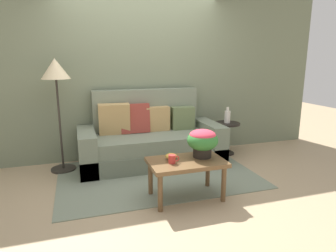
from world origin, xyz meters
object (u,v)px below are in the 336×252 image
potted_plant (203,140)px  snack_bowl (171,156)px  coffee_table (186,166)px  floor_lamp (56,79)px  coffee_mug (172,159)px  table_vase (227,116)px  side_table (227,132)px  couch (151,141)px

potted_plant → snack_bowl: bearing=175.9°
coffee_table → snack_bowl: 0.20m
floor_lamp → coffee_mug: floor_lamp is taller
coffee_mug → table_vase: bearing=43.8°
coffee_table → side_table: bearing=46.8°
side_table → potted_plant: bearing=-128.9°
potted_plant → table_vase: size_ratio=1.36×
side_table → potted_plant: (-1.01, -1.25, 0.29)m
floor_lamp → potted_plant: (1.60, -1.29, -0.66)m
coffee_table → side_table: side_table is taller
side_table → floor_lamp: size_ratio=0.34×
couch → potted_plant: couch is taller
snack_bowl → coffee_table: bearing=-28.7°
coffee_table → floor_lamp: (-1.38, 1.35, 0.92)m
couch → side_table: size_ratio=4.01×
coffee_mug → snack_bowl: size_ratio=0.88×
side_table → floor_lamp: floor_lamp is taller
coffee_mug → snack_bowl: 0.13m
coffee_table → coffee_mug: (-0.18, -0.04, 0.11)m
couch → floor_lamp: (-1.29, 0.06, 0.97)m
potted_plant → floor_lamp: bearing=141.0°
coffee_table → coffee_mug: size_ratio=6.95×
potted_plant → snack_bowl: 0.41m
table_vase → potted_plant: bearing=-128.8°
potted_plant → coffee_mug: 0.44m
potted_plant → table_vase: (1.01, 1.25, -0.01)m
couch → floor_lamp: 1.61m
potted_plant → coffee_mug: potted_plant is taller
coffee_mug → side_table: bearing=43.8°
coffee_table → potted_plant: bearing=14.6°
couch → table_vase: (1.32, 0.02, 0.30)m
snack_bowl → table_vase: 1.85m
floor_lamp → table_vase: (2.61, -0.04, -0.67)m
floor_lamp → table_vase: size_ratio=5.97×
side_table → coffee_mug: 1.95m
coffee_mug → table_vase: (1.41, 1.35, 0.14)m
side_table → potted_plant: 1.63m
floor_lamp → potted_plant: 2.16m
floor_lamp → coffee_table: bearing=-44.4°
couch → coffee_mug: bearing=-93.9°
coffee_mug → floor_lamp: bearing=130.7°
snack_bowl → couch: bearing=87.0°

